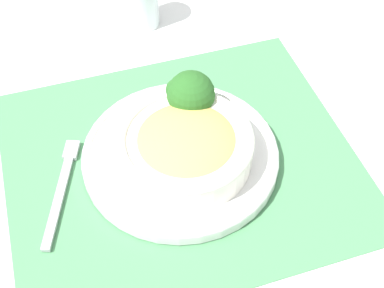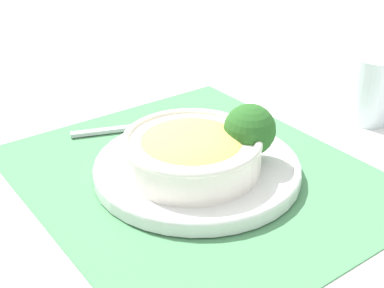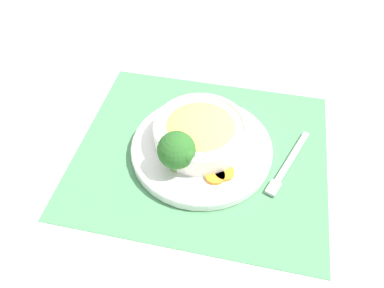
{
  "view_description": "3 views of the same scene",
  "coord_description": "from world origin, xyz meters",
  "px_view_note": "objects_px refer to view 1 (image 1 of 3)",
  "views": [
    {
      "loc": [
        -0.08,
        -0.48,
        0.62
      ],
      "look_at": [
        0.01,
        -0.01,
        0.05
      ],
      "focal_mm": 50.0,
      "sensor_mm": 36.0,
      "label": 1
    },
    {
      "loc": [
        0.54,
        -0.32,
        0.39
      ],
      "look_at": [
        -0.02,
        0.0,
        0.04
      ],
      "focal_mm": 50.0,
      "sensor_mm": 36.0,
      "label": 2
    },
    {
      "loc": [
        -0.14,
        0.47,
        0.59
      ],
      "look_at": [
        0.02,
        0.01,
        0.03
      ],
      "focal_mm": 35.0,
      "sensor_mm": 36.0,
      "label": 3
    }
  ],
  "objects_px": {
    "bowl": "(186,146)",
    "broccoli_floret": "(191,95)",
    "water_glass": "(140,0)",
    "fork": "(63,181)"
  },
  "relations": [
    {
      "from": "water_glass",
      "to": "fork",
      "type": "distance_m",
      "value": 0.38
    },
    {
      "from": "fork",
      "to": "bowl",
      "type": "bearing_deg",
      "value": 12.97
    },
    {
      "from": "bowl",
      "to": "water_glass",
      "type": "distance_m",
      "value": 0.35
    },
    {
      "from": "broccoli_floret",
      "to": "water_glass",
      "type": "relative_size",
      "value": 0.76
    },
    {
      "from": "bowl",
      "to": "broccoli_floret",
      "type": "xyz_separation_m",
      "value": [
        0.02,
        0.08,
        0.02
      ]
    },
    {
      "from": "bowl",
      "to": "fork",
      "type": "relative_size",
      "value": 1.03
    },
    {
      "from": "broccoli_floret",
      "to": "water_glass",
      "type": "distance_m",
      "value": 0.28
    },
    {
      "from": "bowl",
      "to": "broccoli_floret",
      "type": "height_order",
      "value": "broccoli_floret"
    },
    {
      "from": "bowl",
      "to": "fork",
      "type": "height_order",
      "value": "bowl"
    },
    {
      "from": "bowl",
      "to": "fork",
      "type": "distance_m",
      "value": 0.18
    }
  ]
}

